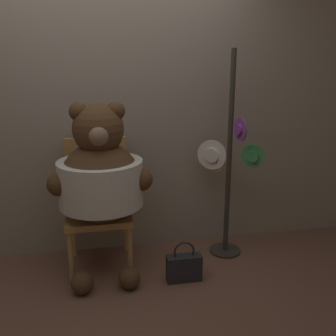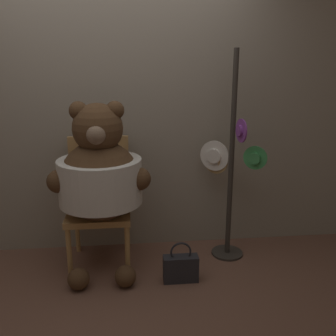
{
  "view_description": "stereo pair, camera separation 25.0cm",
  "coord_description": "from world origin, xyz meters",
  "px_view_note": "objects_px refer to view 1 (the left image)",
  "views": [
    {
      "loc": [
        -0.07,
        -2.53,
        1.67
      ],
      "look_at": [
        0.48,
        0.35,
        0.84
      ],
      "focal_mm": 40.0,
      "sensor_mm": 36.0,
      "label": 1
    },
    {
      "loc": [
        0.18,
        -2.57,
        1.67
      ],
      "look_at": [
        0.48,
        0.35,
        0.84
      ],
      "focal_mm": 40.0,
      "sensor_mm": 36.0,
      "label": 2
    }
  ],
  "objects_px": {
    "teddy_bear": "(101,178)",
    "chair": "(98,200)",
    "handbag_on_ground": "(184,267)",
    "hat_display_rack": "(227,171)"
  },
  "relations": [
    {
      "from": "teddy_bear",
      "to": "chair",
      "type": "bearing_deg",
      "value": 98.79
    },
    {
      "from": "chair",
      "to": "handbag_on_ground",
      "type": "bearing_deg",
      "value": -34.49
    },
    {
      "from": "handbag_on_ground",
      "to": "teddy_bear",
      "type": "bearing_deg",
      "value": 157.44
    },
    {
      "from": "teddy_bear",
      "to": "hat_display_rack",
      "type": "relative_size",
      "value": 0.78
    },
    {
      "from": "chair",
      "to": "teddy_bear",
      "type": "relative_size",
      "value": 0.76
    },
    {
      "from": "teddy_bear",
      "to": "handbag_on_ground",
      "type": "distance_m",
      "value": 0.96
    },
    {
      "from": "chair",
      "to": "hat_display_rack",
      "type": "bearing_deg",
      "value": -2.68
    },
    {
      "from": "chair",
      "to": "handbag_on_ground",
      "type": "xyz_separation_m",
      "value": [
        0.64,
        -0.44,
        -0.45
      ]
    },
    {
      "from": "handbag_on_ground",
      "to": "hat_display_rack",
      "type": "bearing_deg",
      "value": 39.8
    },
    {
      "from": "chair",
      "to": "handbag_on_ground",
      "type": "height_order",
      "value": "chair"
    }
  ]
}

